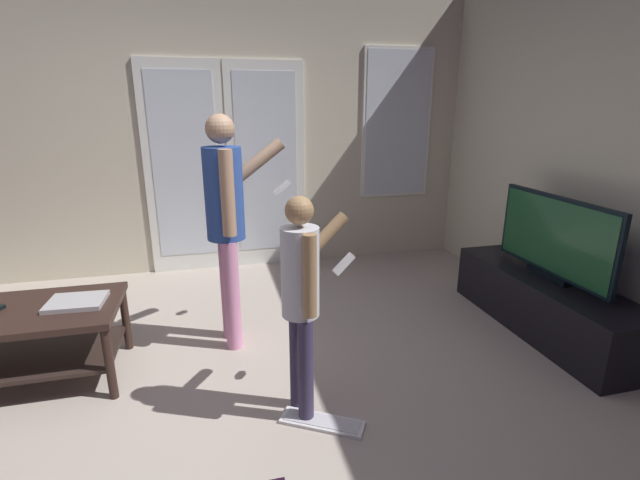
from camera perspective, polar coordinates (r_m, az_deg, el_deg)
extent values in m
cube|color=#B2A597|center=(2.69, -15.40, -20.76)|extent=(5.64, 4.80, 0.02)
cube|color=beige|center=(4.52, -16.37, 13.34)|extent=(5.64, 0.06, 2.77)
cube|color=white|center=(4.52, -16.65, 8.30)|extent=(0.76, 0.02, 2.04)
cube|color=silver|center=(4.50, -16.71, 8.90)|extent=(0.60, 0.01, 1.74)
cube|color=white|center=(4.55, -6.78, 8.93)|extent=(0.76, 0.02, 2.04)
cube|color=silver|center=(4.53, -6.78, 9.53)|extent=(0.60, 0.01, 1.74)
cube|color=white|center=(4.88, 9.74, 14.28)|extent=(0.75, 0.02, 1.50)
cube|color=silver|center=(4.87, 9.81, 14.27)|extent=(0.69, 0.01, 1.44)
cube|color=black|center=(3.11, -32.75, -7.69)|extent=(0.94, 0.63, 0.04)
cube|color=black|center=(3.23, -31.93, -12.39)|extent=(0.86, 0.55, 0.02)
cylinder|color=black|center=(2.85, -25.16, -14.04)|extent=(0.05, 0.05, 0.44)
cylinder|color=black|center=(3.34, -23.45, -9.22)|extent=(0.05, 0.05, 0.44)
cube|color=black|center=(3.71, 26.57, -7.25)|extent=(0.47, 1.56, 0.41)
cube|color=black|center=(3.22, 35.51, -11.91)|extent=(0.40, 0.02, 0.23)
cube|color=black|center=(3.63, 27.03, -4.00)|extent=(0.08, 0.38, 0.04)
cube|color=black|center=(3.55, 27.67, 0.51)|extent=(0.04, 1.07, 0.55)
cube|color=#194C28|center=(3.53, 27.43, 0.49)|extent=(0.00, 1.02, 0.50)
cylinder|color=pink|center=(3.08, -11.12, -7.00)|extent=(0.11, 0.11, 0.76)
cylinder|color=pink|center=(3.23, -11.57, -5.87)|extent=(0.11, 0.11, 0.76)
cylinder|color=#2C4B9A|center=(2.95, -12.10, 5.75)|extent=(0.25, 0.25, 0.59)
sphere|color=tan|center=(2.91, -12.60, 13.63)|extent=(0.18, 0.18, 0.18)
cylinder|color=tan|center=(2.79, -11.67, 5.81)|extent=(0.09, 0.09, 0.53)
cylinder|color=tan|center=(3.13, -8.76, 9.17)|extent=(0.48, 0.13, 0.38)
cube|color=white|center=(3.20, -4.85, 6.66)|extent=(0.13, 0.05, 0.11)
cylinder|color=#39314D|center=(2.40, -1.82, -16.31)|extent=(0.08, 0.08, 0.58)
cylinder|color=#39314D|center=(2.50, -2.92, -14.84)|extent=(0.08, 0.08, 0.58)
cylinder|color=silver|center=(2.22, -2.54, -4.12)|extent=(0.19, 0.19, 0.46)
sphere|color=#9D764F|center=(2.13, -2.65, 3.78)|extent=(0.14, 0.14, 0.14)
cylinder|color=#9D764F|center=(2.10, -1.30, -4.62)|extent=(0.07, 0.07, 0.41)
cylinder|color=#9D764F|center=(2.35, -0.23, -0.45)|extent=(0.35, 0.12, 0.32)
cube|color=white|center=(2.46, 3.04, -3.06)|extent=(0.13, 0.06, 0.12)
cube|color=white|center=(2.54, 0.29, -22.15)|extent=(0.45, 0.34, 0.02)
cube|color=silver|center=(2.53, 0.29, -21.95)|extent=(0.39, 0.29, 0.00)
cube|color=#AFAEB0|center=(3.04, -28.53, -6.91)|extent=(0.33, 0.26, 0.03)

